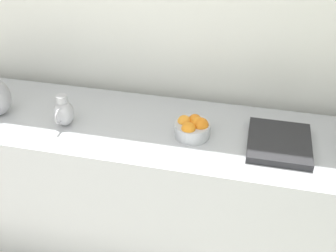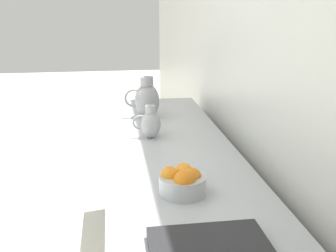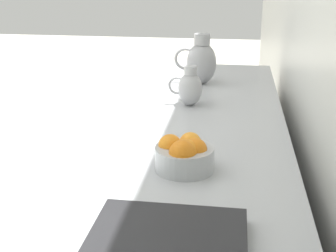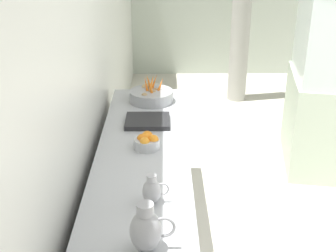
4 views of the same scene
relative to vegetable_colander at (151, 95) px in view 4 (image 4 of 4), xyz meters
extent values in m
cube|color=silver|center=(-0.46, -0.57, 0.58)|extent=(0.10, 8.60, 3.00)
cube|color=#ADAFB5|center=(-0.04, -1.07, -0.49)|extent=(0.63, 2.75, 0.87)
cylinder|color=#9EA0A5|center=(0.00, 0.00, -0.01)|extent=(0.38, 0.38, 0.10)
torus|color=#9EA0A5|center=(0.00, 0.00, -0.05)|extent=(0.22, 0.22, 0.01)
cone|color=orange|center=(0.00, 0.03, 0.09)|extent=(0.08, 0.10, 0.16)
cone|color=orange|center=(-0.04, 0.01, 0.09)|extent=(0.06, 0.07, 0.15)
cone|color=orange|center=(0.02, 0.08, 0.09)|extent=(0.09, 0.07, 0.15)
cone|color=orange|center=(-0.01, -0.06, 0.09)|extent=(0.07, 0.04, 0.17)
cone|color=orange|center=(-0.02, 0.07, 0.09)|extent=(0.08, 0.07, 0.16)
cone|color=orange|center=(0.08, 0.02, 0.08)|extent=(0.08, 0.07, 0.14)
ellipsoid|color=#9E7F56|center=(-0.06, -0.10, 0.04)|extent=(0.05, 0.04, 0.04)
ellipsoid|color=tan|center=(-0.06, 0.10, 0.04)|extent=(0.06, 0.05, 0.05)
ellipsoid|color=#9E7F56|center=(0.04, 0.04, 0.04)|extent=(0.05, 0.04, 0.04)
ellipsoid|color=tan|center=(-0.02, 0.12, 0.05)|extent=(0.07, 0.06, 0.05)
ellipsoid|color=#9E7F56|center=(0.01, -0.02, 0.04)|extent=(0.06, 0.05, 0.05)
cylinder|color=#ADAFB5|center=(-0.01, -0.90, -0.02)|extent=(0.18, 0.18, 0.07)
sphere|color=orange|center=(-0.04, -0.90, 0.01)|extent=(0.07, 0.07, 0.07)
sphere|color=orange|center=(0.04, -0.92, 0.01)|extent=(0.07, 0.07, 0.07)
sphere|color=orange|center=(-0.01, -0.88, 0.01)|extent=(0.08, 0.08, 0.08)
sphere|color=orange|center=(-0.01, -0.86, 0.01)|extent=(0.08, 0.08, 0.08)
sphere|color=orange|center=(-0.02, -0.95, 0.01)|extent=(0.07, 0.07, 0.07)
ellipsoid|color=#939399|center=(0.02, -1.95, 0.05)|extent=(0.15, 0.15, 0.21)
cylinder|color=#939399|center=(0.02, -1.95, 0.17)|extent=(0.08, 0.08, 0.06)
torus|color=#939399|center=(0.11, -1.95, 0.07)|extent=(0.11, 0.01, 0.11)
ellipsoid|color=#A3A3A8|center=(0.04, -1.56, 0.02)|extent=(0.10, 0.10, 0.14)
cylinder|color=#A3A3A8|center=(0.04, -1.56, 0.10)|extent=(0.06, 0.06, 0.04)
torus|color=#A3A3A8|center=(0.10, -1.56, 0.03)|extent=(0.08, 0.01, 0.08)
cube|color=#232326|center=(-0.02, -0.48, -0.04)|extent=(0.34, 0.30, 0.04)
camera|label=1|loc=(1.64, -0.65, 1.16)|focal=43.72mm
camera|label=2|loc=(0.24, 0.45, 0.63)|focal=43.53mm
camera|label=3|loc=(-0.14, 0.36, 0.53)|focal=49.47mm
camera|label=4|loc=(0.11, -3.64, 1.33)|focal=47.71mm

